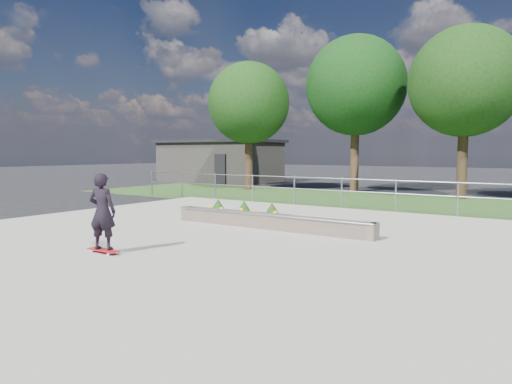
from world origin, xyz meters
The scene contains 11 objects.
ground centered at (0.00, 0.00, 0.00)m, with size 120.00×120.00×0.00m, color black.
grass_verge centered at (0.00, 11.00, 0.01)m, with size 30.00×8.00×0.02m, color #294A1D.
concrete_slab centered at (0.00, 0.00, 0.03)m, with size 15.00×15.00×0.06m, color #9C968A.
fence centered at (0.00, 7.50, 0.77)m, with size 20.06×0.06×1.20m.
building centered at (-14.00, 18.00, 1.51)m, with size 8.40×5.40×3.00m.
tree_far_left centered at (-8.00, 13.00, 4.85)m, with size 4.55×4.55×7.15m.
tree_mid_left centered at (-2.50, 15.00, 5.61)m, with size 5.25×5.25×8.25m.
tree_mid_right centered at (3.00, 14.00, 5.23)m, with size 4.90×4.90×7.70m.
grind_ledge centered at (0.20, 2.09, 0.26)m, with size 6.00×0.44×0.43m.
planter_bed centered at (-1.21, 2.75, 0.24)m, with size 3.00×1.20×0.61m.
skateboarder centered at (-0.98, -2.34, 0.92)m, with size 0.80×0.55×1.65m.
Camera 1 is at (6.72, -8.23, 2.12)m, focal length 32.00 mm.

